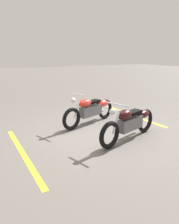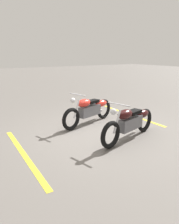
{
  "view_description": "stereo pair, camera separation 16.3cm",
  "coord_description": "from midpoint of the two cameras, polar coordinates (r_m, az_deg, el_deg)",
  "views": [
    {
      "loc": [
        3.22,
        4.77,
        2.17
      ],
      "look_at": [
        0.37,
        0.0,
        0.65
      ],
      "focal_mm": 34.24,
      "sensor_mm": 36.0,
      "label": 1
    },
    {
      "loc": [
        3.36,
        4.68,
        2.17
      ],
      "look_at": [
        0.37,
        0.0,
        0.65
      ],
      "focal_mm": 34.24,
      "sensor_mm": 36.0,
      "label": 2
    }
  ],
  "objects": [
    {
      "name": "parking_stripe_near",
      "position": [
        7.96,
        11.91,
        -0.83
      ],
      "size": [
        0.18,
        3.2,
        0.01
      ],
      "primitive_type": "cube",
      "rotation": [
        0.0,
        0.0,
        1.55
      ],
      "color": "yellow",
      "rests_on": "ground"
    },
    {
      "name": "motorcycle_bright_foreground",
      "position": [
        6.77,
        1.05,
        0.7
      ],
      "size": [
        2.17,
        0.85,
        1.04
      ],
      "rotation": [
        0.0,
        0.0,
        0.29
      ],
      "color": "black",
      "rests_on": "ground"
    },
    {
      "name": "ground_plane",
      "position": [
        6.15,
        3.72,
        -5.38
      ],
      "size": [
        60.0,
        60.0,
        0.0
      ],
      "primitive_type": "plane",
      "color": "#66605B"
    },
    {
      "name": "parking_stripe_mid",
      "position": [
        5.1,
        -16.52,
        -10.51
      ],
      "size": [
        0.18,
        3.2,
        0.01
      ],
      "primitive_type": "cube",
      "rotation": [
        0.0,
        0.0,
        1.55
      ],
      "color": "yellow",
      "rests_on": "ground"
    },
    {
      "name": "motorcycle_dark_foreground",
      "position": [
        5.65,
        11.71,
        -2.64
      ],
      "size": [
        2.19,
        0.79,
        1.04
      ],
      "rotation": [
        0.0,
        0.0,
        0.24
      ],
      "color": "black",
      "rests_on": "ground"
    }
  ]
}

